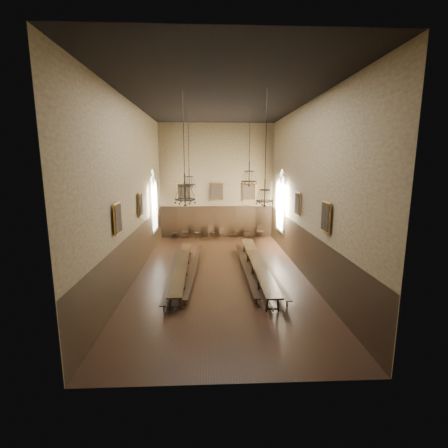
{
  "coord_description": "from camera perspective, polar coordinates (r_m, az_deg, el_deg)",
  "views": [
    {
      "loc": [
        -0.56,
        -16.9,
        5.97
      ],
      "look_at": [
        0.26,
        1.5,
        2.48
      ],
      "focal_mm": 26.0,
      "sensor_mm": 36.0,
      "label": 1
    }
  ],
  "objects": [
    {
      "name": "chandelier_front_left",
      "position": [
        14.85,
        -6.89,
        5.41
      ],
      "size": [
        0.94,
        0.94,
        4.84
      ],
      "color": "black",
      "rests_on": "ceiling"
    },
    {
      "name": "chair_3",
      "position": [
        25.99,
        -2.25,
        -1.88
      ],
      "size": [
        0.51,
        0.51,
        1.0
      ],
      "rotation": [
        0.0,
        0.0,
        0.18
      ],
      "color": "black",
      "rests_on": "floor"
    },
    {
      "name": "wall_front",
      "position": [
        8.05,
        1.49,
        0.17
      ],
      "size": [
        9.0,
        0.02,
        9.0
      ],
      "primitive_type": "cube",
      "color": "#8B7955",
      "rests_on": "ground"
    },
    {
      "name": "bench_left_inner",
      "position": [
        18.02,
        -5.24,
        -7.81
      ],
      "size": [
        0.65,
        9.02,
        0.41
      ],
      "rotation": [
        0.0,
        0.0,
        -0.04
      ],
      "color": "black",
      "rests_on": "floor"
    },
    {
      "name": "chair_6",
      "position": [
        26.28,
        3.96,
        -1.83
      ],
      "size": [
        0.43,
        0.43,
        0.9
      ],
      "rotation": [
        0.0,
        0.0,
        0.1
      ],
      "color": "black",
      "rests_on": "floor"
    },
    {
      "name": "table_left",
      "position": [
        17.64,
        -7.37,
        -7.94
      ],
      "size": [
        0.75,
        9.06,
        0.71
      ],
      "rotation": [
        0.0,
        0.0,
        0.01
      ],
      "color": "black",
      "rests_on": "floor"
    },
    {
      "name": "table_right",
      "position": [
        17.82,
        5.8,
        -7.58
      ],
      "size": [
        0.73,
        10.03,
        0.78
      ],
      "rotation": [
        0.0,
        0.0,
        -0.0
      ],
      "color": "black",
      "rests_on": "floor"
    },
    {
      "name": "chair_2",
      "position": [
        26.08,
        -4.67,
        -1.87
      ],
      "size": [
        0.46,
        0.46,
        0.99
      ],
      "rotation": [
        0.0,
        0.0,
        0.06
      ],
      "color": "black",
      "rests_on": "floor"
    },
    {
      "name": "portrait_back_1",
      "position": [
        25.89,
        -1.3,
        5.69
      ],
      "size": [
        1.1,
        0.12,
        1.4
      ],
      "color": "#BB7E2D",
      "rests_on": "wall_back"
    },
    {
      "name": "chair_5",
      "position": [
        26.16,
        1.79,
        -1.88
      ],
      "size": [
        0.47,
        0.47,
        0.87
      ],
      "rotation": [
        0.0,
        0.0,
        -0.25
      ],
      "color": "black",
      "rests_on": "floor"
    },
    {
      "name": "window_left",
      "position": [
        22.88,
        -12.29,
        4.02
      ],
      "size": [
        0.2,
        2.2,
        4.6
      ],
      "primitive_type": null,
      "color": "white",
      "rests_on": "wall_left"
    },
    {
      "name": "bench_left_outer",
      "position": [
        17.7,
        -8.94,
        -8.23
      ],
      "size": [
        0.46,
        9.17,
        0.41
      ],
      "rotation": [
        0.0,
        0.0,
        0.02
      ],
      "color": "black",
      "rests_on": "floor"
    },
    {
      "name": "bench_right_inner",
      "position": [
        18.2,
        3.74,
        -7.58
      ],
      "size": [
        0.31,
        9.2,
        0.41
      ],
      "rotation": [
        0.0,
        0.0,
        0.0
      ],
      "color": "black",
      "rests_on": "floor"
    },
    {
      "name": "floor",
      "position": [
        17.94,
        -0.61,
        -8.76
      ],
      "size": [
        9.0,
        18.0,
        0.02
      ],
      "primitive_type": "cube",
      "color": "black",
      "rests_on": "ground"
    },
    {
      "name": "wainscot_panelling",
      "position": [
        17.56,
        -0.62,
        -4.88
      ],
      "size": [
        9.0,
        18.0,
        2.5
      ],
      "primitive_type": null,
      "color": "black",
      "rests_on": "floor"
    },
    {
      "name": "portrait_back_2",
      "position": [
        26.07,
        4.45,
        5.69
      ],
      "size": [
        1.1,
        0.12,
        1.4
      ],
      "color": "#BB7E2D",
      "rests_on": "wall_back"
    },
    {
      "name": "chair_1",
      "position": [
        26.19,
        -6.82,
        -1.84
      ],
      "size": [
        0.47,
        0.47,
        1.02
      ],
      "rotation": [
        0.0,
        0.0,
        -0.05
      ],
      "color": "black",
      "rests_on": "floor"
    },
    {
      "name": "window_right",
      "position": [
        23.09,
        9.98,
        4.17
      ],
      "size": [
        0.2,
        2.2,
        4.6
      ],
      "primitive_type": null,
      "color": "white",
      "rests_on": "wall_right"
    },
    {
      "name": "chair_7",
      "position": [
        26.43,
        6.35,
        -1.71
      ],
      "size": [
        0.58,
        0.59,
        1.03
      ],
      "rotation": [
        0.0,
        0.0,
        0.35
      ],
      "color": "black",
      "rests_on": "floor"
    },
    {
      "name": "wall_left",
      "position": [
        17.42,
        -15.71,
        5.48
      ],
      "size": [
        0.02,
        18.0,
        9.0
      ],
      "primitive_type": "cube",
      "color": "#8B7955",
      "rests_on": "ground"
    },
    {
      "name": "chandelier_back_left",
      "position": [
        19.96,
        -6.14,
        7.84
      ],
      "size": [
        0.76,
        0.76,
        4.48
      ],
      "color": "black",
      "rests_on": "ceiling"
    },
    {
      "name": "portrait_left_0",
      "position": [
        18.44,
        -14.5,
        3.31
      ],
      "size": [
        0.12,
        1.0,
        1.3
      ],
      "color": "#BB7E2D",
      "rests_on": "wall_left"
    },
    {
      "name": "chair_4",
      "position": [
        26.14,
        -0.3,
        -1.89
      ],
      "size": [
        0.46,
        0.46,
        0.87
      ],
      "rotation": [
        0.0,
        0.0,
        0.22
      ],
      "color": "black",
      "rests_on": "floor"
    },
    {
      "name": "chandelier_front_right",
      "position": [
        14.24,
        7.18,
        5.52
      ],
      "size": [
        0.75,
        0.75,
        4.8
      ],
      "color": "black",
      "rests_on": "ceiling"
    },
    {
      "name": "ceiling",
      "position": [
        17.18,
        -0.68,
        20.91
      ],
      "size": [
        9.0,
        18.0,
        0.02
      ],
      "primitive_type": "cube",
      "color": "black",
      "rests_on": "ground"
    },
    {
      "name": "portrait_left_1",
      "position": [
        14.12,
        -18.21,
        0.92
      ],
      "size": [
        0.12,
        1.0,
        1.3
      ],
      "color": "#BB7E2D",
      "rests_on": "wall_left"
    },
    {
      "name": "bench_right_outer",
      "position": [
        18.13,
        7.49,
        -7.71
      ],
      "size": [
        0.54,
        9.33,
        0.42
      ],
      "rotation": [
        0.0,
        0.0,
        0.03
      ],
      "color": "black",
      "rests_on": "floor"
    },
    {
      "name": "chandelier_back_right",
      "position": [
        19.65,
        4.44,
        8.27
      ],
      "size": [
        0.93,
        0.93,
        4.29
      ],
      "color": "black",
      "rests_on": "ceiling"
    },
    {
      "name": "portrait_back_0",
      "position": [
        25.96,
        -7.07,
        5.62
      ],
      "size": [
        1.1,
        0.12,
        1.4
      ],
      "color": "#BB7E2D",
      "rests_on": "wall_back"
    },
    {
      "name": "portrait_right_0",
      "position": [
        18.71,
        12.81,
        3.48
      ],
      "size": [
        0.12,
        1.0,
        1.3
      ],
      "color": "#BB7E2D",
      "rests_on": "wall_right"
    },
    {
      "name": "chair_0",
      "position": [
        26.27,
        -8.71,
        -1.94
      ],
      "size": [
        0.42,
        0.42,
        0.9
      ],
      "rotation": [
        0.0,
        0.0,
        -0.06
      ],
      "color": "black",
      "rests_on": "floor"
    },
    {
      "name": "wall_right",
      "position": [
        17.71,
        14.18,
        5.63
      ],
      "size": [
        0.02,
        18.0,
        9.0
      ],
      "primitive_type": "cube",
      "color": "#8B7955",
      "rests_on": "ground"
    },
    {
      "name": "portrait_right_1",
      "position": [
        14.46,
        17.47,
        1.19
      ],
      "size": [
        0.12,
        1.0,
        1.3
      ],
      "color": "#BB7E2D",
      "rests_on": "wall_right"
    },
    {
      "name": "wall_back",
      "position": [
        25.96,
        -1.31,
        7.47
      ],
      "size": [
        9.0,
        0.02,
        9.0
      ],
      "primitive_type": "cube",
      "color": "#8B7955",
      "rests_on": "ground"
    }
  ]
}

